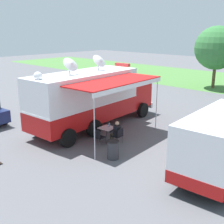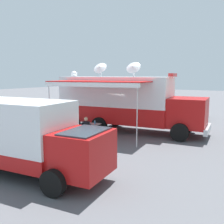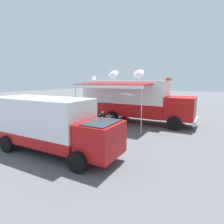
{
  "view_description": "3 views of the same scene",
  "coord_description": "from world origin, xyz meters",
  "views": [
    {
      "loc": [
        12.83,
        -10.89,
        5.92
      ],
      "look_at": [
        1.93,
        0.38,
        1.42
      ],
      "focal_mm": 46.27,
      "sensor_mm": 36.0,
      "label": 1
    },
    {
      "loc": [
        14.68,
        8.22,
        3.6
      ],
      "look_at": [
        2.0,
        0.89,
        1.51
      ],
      "focal_mm": 41.25,
      "sensor_mm": 36.0,
      "label": 2
    },
    {
      "loc": [
        14.21,
        7.86,
        3.56
      ],
      "look_at": [
        2.24,
        0.11,
        1.1
      ],
      "focal_mm": 29.78,
      "sensor_mm": 36.0,
      "label": 3
    }
  ],
  "objects": [
    {
      "name": "ground_plane",
      "position": [
        0.0,
        0.0,
        0.0
      ],
      "size": [
        100.0,
        100.0,
        0.0
      ],
      "primitive_type": "plane",
      "color": "#5B5B60"
    },
    {
      "name": "lot_stripe",
      "position": [
        -3.71,
        1.91,
        0.0
      ],
      "size": [
        0.49,
        4.79,
        0.01
      ],
      "primitive_type": "cube",
      "rotation": [
        0.0,
        0.0,
        0.08
      ],
      "color": "silver",
      "rests_on": "ground"
    },
    {
      "name": "command_truck",
      "position": [
        -0.03,
        0.75,
        1.95
      ],
      "size": [
        5.44,
        9.65,
        4.53
      ],
      "color": "#B71414",
      "rests_on": "ground"
    },
    {
      "name": "folding_table",
      "position": [
        2.24,
        -0.31,
        0.67
      ],
      "size": [
        0.86,
        0.86,
        0.73
      ],
      "color": "silver",
      "rests_on": "ground"
    },
    {
      "name": "water_bottle",
      "position": [
        2.23,
        -0.15,
        0.83
      ],
      "size": [
        0.07,
        0.07,
        0.22
      ],
      "color": "#4C99D8",
      "rests_on": "folding_table"
    },
    {
      "name": "folding_chair_at_table",
      "position": [
        3.04,
        -0.27,
        0.51
      ],
      "size": [
        0.52,
        0.52,
        0.87
      ],
      "color": "black",
      "rests_on": "ground"
    },
    {
      "name": "folding_chair_beside_table",
      "position": [
        2.42,
        -1.16,
        0.51
      ],
      "size": [
        0.52,
        0.52,
        0.87
      ],
      "color": "black",
      "rests_on": "ground"
    },
    {
      "name": "seated_responder",
      "position": [
        2.85,
        -0.29,
        0.65
      ],
      "size": [
        0.68,
        0.58,
        1.25
      ],
      "color": "black",
      "rests_on": "ground"
    },
    {
      "name": "trash_bin",
      "position": [
        4.12,
        -1.81,
        0.46
      ],
      "size": [
        0.57,
        0.57,
        0.91
      ],
      "color": "#2D2D33",
      "rests_on": "ground"
    },
    {
      "name": "traffic_cone",
      "position": [
        0.75,
        -5.92,
        0.28
      ],
      "size": [
        0.36,
        0.36,
        0.58
      ],
      "color": "black",
      "rests_on": "ground"
    },
    {
      "name": "support_truck",
      "position": [
        8.42,
        0.51,
        1.39
      ],
      "size": [
        2.77,
        6.95,
        2.7
      ],
      "color": "white",
      "rests_on": "ground"
    },
    {
      "name": "car_behind_truck",
      "position": [
        -6.96,
        3.28,
        0.88
      ],
      "size": [
        4.25,
        2.11,
        1.76
      ],
      "color": "silver",
      "rests_on": "ground"
    },
    {
      "name": "car_far_corner",
      "position": [
        -5.66,
        -3.99,
        0.88
      ],
      "size": [
        4.35,
        2.3,
        1.76
      ],
      "color": "navy",
      "rests_on": "ground"
    }
  ]
}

